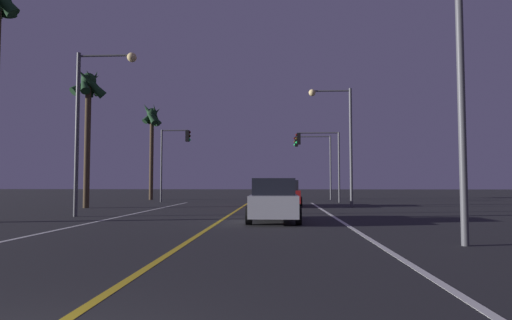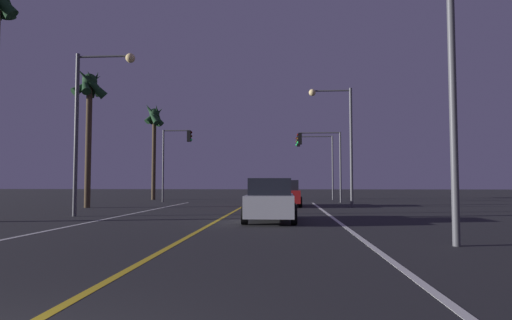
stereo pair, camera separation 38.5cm
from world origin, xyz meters
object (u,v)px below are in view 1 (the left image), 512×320
(palm_tree_left_mid, at_px, (89,95))
(palm_tree_left_far, at_px, (152,123))
(street_lamp_right_near, at_px, (441,41))
(street_lamp_left_mid, at_px, (92,110))
(car_ahead_far, at_px, (285,194))
(street_lamp_right_far, at_px, (340,130))
(traffic_light_near_right, at_px, (318,150))
(car_lead_same_lane, at_px, (274,201))
(traffic_light_far_right, at_px, (313,152))
(traffic_light_near_left, at_px, (175,149))

(palm_tree_left_mid, bearing_deg, palm_tree_left_far, 89.19)
(street_lamp_right_near, bearing_deg, street_lamp_left_mid, -33.13)
(car_ahead_far, bearing_deg, palm_tree_left_far, 49.92)
(street_lamp_right_near, xyz_separation_m, street_lamp_right_far, (-0.21, 16.22, -0.20))
(street_lamp_right_far, relative_size, palm_tree_left_mid, 0.86)
(traffic_light_near_right, relative_size, street_lamp_right_far, 0.73)
(street_lamp_left_mid, bearing_deg, street_lamp_right_near, -33.13)
(street_lamp_right_near, height_order, palm_tree_left_mid, palm_tree_left_mid)
(car_lead_same_lane, bearing_deg, car_ahead_far, -3.11)
(car_lead_same_lane, height_order, palm_tree_left_far, palm_tree_left_far)
(traffic_light_near_right, distance_m, street_lamp_right_far, 6.55)
(traffic_light_far_right, bearing_deg, palm_tree_left_mid, 42.05)
(street_lamp_right_near, relative_size, palm_tree_left_mid, 0.91)
(traffic_light_near_left, bearing_deg, street_lamp_right_far, -28.02)
(street_lamp_left_mid, distance_m, palm_tree_left_far, 19.42)
(traffic_light_far_right, relative_size, palm_tree_left_mid, 0.66)
(car_ahead_far, relative_size, street_lamp_left_mid, 0.57)
(traffic_light_near_left, bearing_deg, car_ahead_far, -32.28)
(traffic_light_near_right, xyz_separation_m, street_lamp_right_far, (0.81, -6.46, 0.75))
(traffic_light_near_left, bearing_deg, palm_tree_left_mid, -113.70)
(car_ahead_far, bearing_deg, street_lamp_right_far, -105.70)
(traffic_light_near_left, distance_m, palm_tree_left_far, 6.30)
(car_lead_same_lane, xyz_separation_m, palm_tree_left_mid, (-11.56, 8.58, 6.12))
(traffic_light_near_left, bearing_deg, traffic_light_far_right, 25.78)
(street_lamp_right_near, distance_m, street_lamp_left_mid, 15.03)
(car_ahead_far, relative_size, traffic_light_far_right, 0.74)
(car_lead_same_lane, bearing_deg, street_lamp_left_mid, 76.42)
(traffic_light_near_right, xyz_separation_m, palm_tree_left_far, (-14.62, 4.59, 2.90))
(traffic_light_near_right, bearing_deg, street_lamp_left_mid, 51.37)
(palm_tree_left_mid, bearing_deg, traffic_light_far_right, 42.05)
(traffic_light_near_left, xyz_separation_m, palm_tree_left_far, (-3.29, 4.59, 2.78))
(street_lamp_right_near, bearing_deg, car_ahead_far, -77.99)
(street_lamp_right_near, xyz_separation_m, palm_tree_left_mid, (-15.82, 14.78, 1.90))
(traffic_light_far_right, relative_size, street_lamp_right_near, 0.73)
(street_lamp_left_mid, xyz_separation_m, palm_tree_left_mid, (-3.24, 6.57, 2.08))
(traffic_light_far_right, relative_size, palm_tree_left_far, 0.65)
(traffic_light_far_right, distance_m, palm_tree_left_far, 14.95)
(traffic_light_near_left, distance_m, street_lamp_right_near, 25.84)
(traffic_light_far_right, xyz_separation_m, palm_tree_left_far, (-14.68, -0.91, 2.70))
(traffic_light_near_right, bearing_deg, street_lamp_right_near, 92.58)
(car_lead_same_lane, relative_size, palm_tree_left_far, 0.49)
(traffic_light_far_right, bearing_deg, traffic_light_near_right, 89.38)
(car_ahead_far, distance_m, traffic_light_near_right, 6.91)
(traffic_light_near_left, bearing_deg, street_lamp_left_mid, -90.92)
(palm_tree_left_mid, height_order, palm_tree_left_far, palm_tree_left_far)
(traffic_light_near_left, xyz_separation_m, street_lamp_right_far, (12.14, -6.46, 0.62))
(traffic_light_near_left, height_order, traffic_light_far_right, traffic_light_far_right)
(street_lamp_left_mid, distance_m, palm_tree_left_mid, 7.61)
(car_ahead_far, distance_m, street_lamp_right_far, 5.38)
(traffic_light_near_right, bearing_deg, traffic_light_far_right, -90.62)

